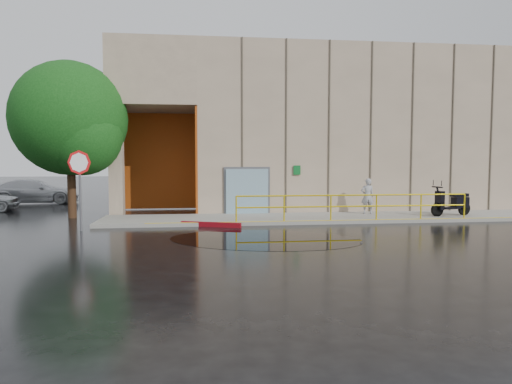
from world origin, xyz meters
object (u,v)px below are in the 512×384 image
person (367,196)px  stop_sign (80,173)px  car_c (34,192)px  scooter (452,195)px  red_curb (211,224)px  tree_near (73,123)px

person → stop_sign: 12.08m
stop_sign → car_c: bearing=96.8°
person → scooter: person is taller
stop_sign → red_curb: 5.11m
scooter → stop_sign: bearing=174.2°
person → scooter: (3.36, -1.14, 0.09)m
scooter → tree_near: size_ratio=0.30×
red_curb → tree_near: 7.90m
red_curb → person: bearing=17.2°
stop_sign → tree_near: (-1.21, 3.83, 2.09)m
car_c → tree_near: bearing=-158.3°
person → car_c: (-17.16, 8.40, -0.23)m
stop_sign → red_curb: bearing=-13.2°
person → tree_near: bearing=0.9°
person → red_curb: 7.43m
scooter → tree_near: 16.74m
person → car_c: person is taller
person → tree_near: tree_near is taller
person → stop_sign: (-11.72, -2.68, 1.14)m
scooter → stop_sign: stop_sign is taller
car_c → stop_sign: bearing=-162.4°
red_curb → tree_near: (-5.88, 3.33, 4.09)m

